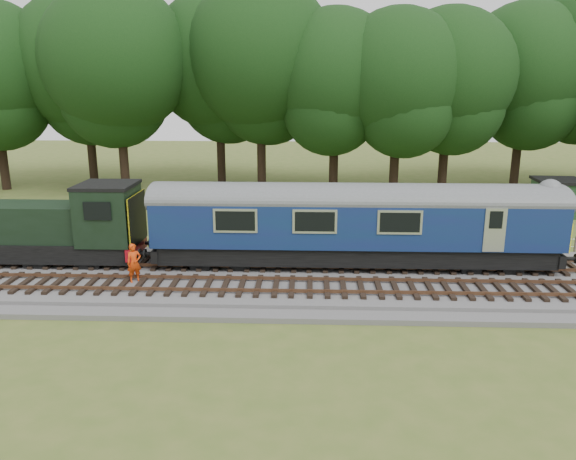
{
  "coord_description": "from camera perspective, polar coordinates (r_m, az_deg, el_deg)",
  "views": [
    {
      "loc": [
        -1.45,
        -23.19,
        8.53
      ],
      "look_at": [
        -2.4,
        1.4,
        2.0
      ],
      "focal_mm": 35.0,
      "sensor_mm": 36.0,
      "label": 1
    }
  ],
  "objects": [
    {
      "name": "worker",
      "position": [
        24.38,
        -15.37,
        -3.24
      ],
      "size": [
        0.72,
        0.66,
        1.66
      ],
      "primitive_type": "imported",
      "rotation": [
        0.0,
        0.0,
        0.56
      ],
      "color": "#E03C0B",
      "rests_on": "ballast"
    },
    {
      "name": "ballast",
      "position": [
        24.69,
        5.47,
        -4.99
      ],
      "size": [
        70.0,
        7.0,
        0.35
      ],
      "primitive_type": "cube",
      "color": "#4C4C4F",
      "rests_on": "ground"
    },
    {
      "name": "shed",
      "position": [
        40.79,
        25.68,
        3.04
      ],
      "size": [
        3.06,
        3.06,
        2.39
      ],
      "rotation": [
        0.0,
        0.0,
        -0.05
      ],
      "color": "#1C3E1E",
      "rests_on": "ground"
    },
    {
      "name": "dmu_railcar",
      "position": [
        25.38,
        6.79,
        1.26
      ],
      "size": [
        18.05,
        2.86,
        3.88
      ],
      "color": "black",
      "rests_on": "ground"
    },
    {
      "name": "shunter_loco",
      "position": [
        28.08,
        -22.87,
        0.17
      ],
      "size": [
        8.91,
        2.6,
        3.38
      ],
      "color": "black",
      "rests_on": "ground"
    },
    {
      "name": "tree_line",
      "position": [
        46.01,
        3.99,
        4.14
      ],
      "size": [
        70.0,
        8.0,
        18.0
      ],
      "primitive_type": null,
      "color": "black",
      "rests_on": "ground"
    },
    {
      "name": "track_south",
      "position": [
        23.11,
        5.69,
        -5.77
      ],
      "size": [
        67.2,
        2.4,
        0.21
      ],
      "color": "black",
      "rests_on": "ballast"
    },
    {
      "name": "track_north",
      "position": [
        25.94,
        5.31,
        -3.44
      ],
      "size": [
        67.2,
        2.4,
        0.21
      ],
      "color": "black",
      "rests_on": "ballast"
    },
    {
      "name": "fence",
      "position": [
        29.01,
        4.98,
        -2.3
      ],
      "size": [
        64.0,
        0.12,
        1.0
      ],
      "primitive_type": null,
      "color": "#6B6054",
      "rests_on": "ground"
    },
    {
      "name": "ground",
      "position": [
        24.75,
        5.46,
        -5.37
      ],
      "size": [
        120.0,
        120.0,
        0.0
      ],
      "primitive_type": "plane",
      "color": "#495F23",
      "rests_on": "ground"
    }
  ]
}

